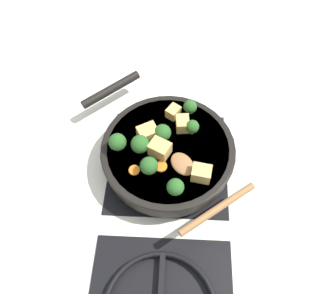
{
  "coord_description": "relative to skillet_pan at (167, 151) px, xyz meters",
  "views": [
    {
      "loc": [
        -0.02,
        0.43,
        0.76
      ],
      "look_at": [
        0.0,
        0.0,
        0.08
      ],
      "focal_mm": 35.0,
      "sensor_mm": 36.0,
      "label": 1
    }
  ],
  "objects": [
    {
      "name": "ground_plane",
      "position": [
        -0.0,
        0.0,
        -0.06
      ],
      "size": [
        2.4,
        2.4,
        0.0
      ],
      "primitive_type": "plane",
      "color": "silver"
    },
    {
      "name": "front_burner_grate",
      "position": [
        -0.0,
        0.0,
        -0.04
      ],
      "size": [
        0.31,
        0.31,
        0.03
      ],
      "color": "black",
      "rests_on": "ground_plane"
    },
    {
      "name": "skillet_pan",
      "position": [
        0.0,
        0.0,
        0.0
      ],
      "size": [
        0.42,
        0.43,
        0.05
      ],
      "color": "black",
      "rests_on": "front_burner_grate"
    },
    {
      "name": "wooden_spoon",
      "position": [
        -0.08,
        0.11,
        0.03
      ],
      "size": [
        0.21,
        0.22,
        0.02
      ],
      "color": "olive",
      "rests_on": "skillet_pan"
    },
    {
      "name": "tofu_cube_center_large",
      "position": [
        0.05,
        -0.02,
        0.04
      ],
      "size": [
        0.06,
        0.06,
        0.04
      ],
      "primitive_type": "cube",
      "rotation": [
        0.0,
        0.0,
        0.5
      ],
      "color": "tan",
      "rests_on": "skillet_pan"
    },
    {
      "name": "tofu_cube_near_handle",
      "position": [
        0.02,
        0.02,
        0.04
      ],
      "size": [
        0.06,
        0.06,
        0.04
      ],
      "primitive_type": "cube",
      "rotation": [
        0.0,
        0.0,
        2.67
      ],
      "color": "tan",
      "rests_on": "skillet_pan"
    },
    {
      "name": "tofu_cube_east_chunk",
      "position": [
        -0.01,
        -0.1,
        0.04
      ],
      "size": [
        0.04,
        0.04,
        0.03
      ],
      "primitive_type": "cube",
      "rotation": [
        0.0,
        0.0,
        4.11
      ],
      "color": "tan",
      "rests_on": "skillet_pan"
    },
    {
      "name": "tofu_cube_west_chunk",
      "position": [
        -0.04,
        -0.06,
        0.04
      ],
      "size": [
        0.04,
        0.04,
        0.03
      ],
      "primitive_type": "cube",
      "rotation": [
        0.0,
        0.0,
        4.81
      ],
      "color": "tan",
      "rests_on": "skillet_pan"
    },
    {
      "name": "tofu_cube_back_piece",
      "position": [
        -0.08,
        0.08,
        0.04
      ],
      "size": [
        0.05,
        0.04,
        0.04
      ],
      "primitive_type": "cube",
      "rotation": [
        0.0,
        0.0,
        6.12
      ],
      "color": "tan",
      "rests_on": "skillet_pan"
    },
    {
      "name": "broccoli_floret_near_spoon",
      "position": [
        0.04,
        0.07,
        0.05
      ],
      "size": [
        0.04,
        0.04,
        0.05
      ],
      "color": "#709956",
      "rests_on": "skillet_pan"
    },
    {
      "name": "broccoli_floret_center_top",
      "position": [
        -0.06,
        -0.05,
        0.05
      ],
      "size": [
        0.03,
        0.03,
        0.04
      ],
      "color": "#709956",
      "rests_on": "skillet_pan"
    },
    {
      "name": "broccoli_floret_east_rim",
      "position": [
        -0.02,
        0.12,
        0.05
      ],
      "size": [
        0.04,
        0.04,
        0.05
      ],
      "color": "#709956",
      "rests_on": "skillet_pan"
    },
    {
      "name": "broccoli_floret_west_rim",
      "position": [
        0.06,
        0.02,
        0.05
      ],
      "size": [
        0.05,
        0.05,
        0.05
      ],
      "color": "#709956",
      "rests_on": "skillet_pan"
    },
    {
      "name": "broccoli_floret_north_edge",
      "position": [
        -0.05,
        -0.11,
        0.05
      ],
      "size": [
        0.04,
        0.04,
        0.04
      ],
      "color": "#709956",
      "rests_on": "skillet_pan"
    },
    {
      "name": "broccoli_floret_south_cluster",
      "position": [
        0.01,
        -0.02,
        0.05
      ],
      "size": [
        0.04,
        0.04,
        0.05
      ],
      "color": "#709956",
      "rests_on": "skillet_pan"
    },
    {
      "name": "broccoli_floret_mid_floret",
      "position": [
        0.12,
        0.01,
        0.05
      ],
      "size": [
        0.04,
        0.04,
        0.05
      ],
      "color": "#709956",
      "rests_on": "skillet_pan"
    },
    {
      "name": "carrot_slice_orange_thin",
      "position": [
        0.07,
        0.07,
        0.02
      ],
      "size": [
        0.03,
        0.03,
        0.01
      ],
      "primitive_type": "cylinder",
      "color": "orange",
      "rests_on": "skillet_pan"
    },
    {
      "name": "carrot_slice_near_center",
      "position": [
        0.01,
        0.06,
        0.02
      ],
      "size": [
        0.03,
        0.03,
        0.01
      ],
      "primitive_type": "cylinder",
      "color": "orange",
      "rests_on": "skillet_pan"
    }
  ]
}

